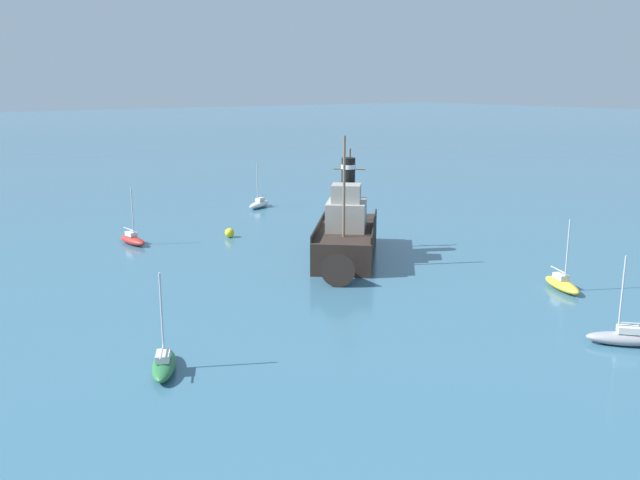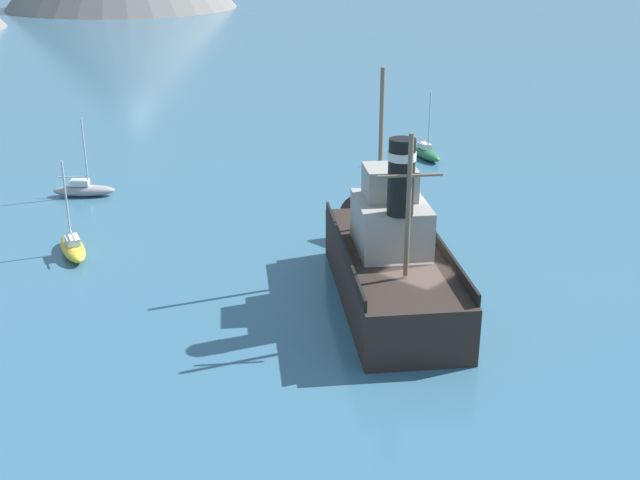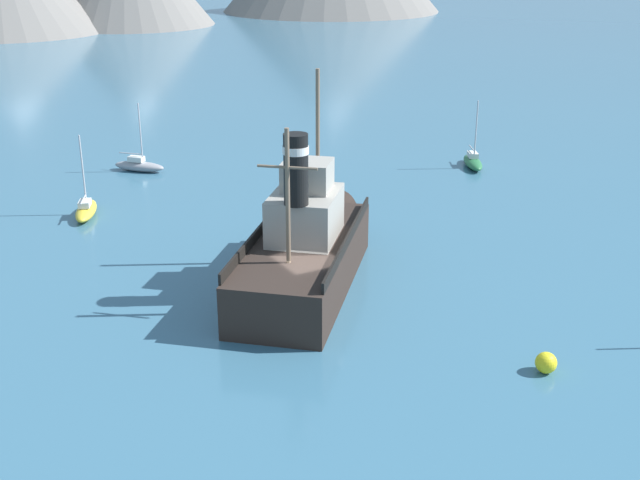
{
  "view_description": "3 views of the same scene",
  "coord_description": "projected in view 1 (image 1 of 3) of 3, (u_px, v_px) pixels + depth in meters",
  "views": [
    {
      "loc": [
        33.2,
        43.61,
        13.68
      ],
      "look_at": [
        3.42,
        1.94,
        1.68
      ],
      "focal_mm": 38.0,
      "sensor_mm": 36.0,
      "label": 1
    },
    {
      "loc": [
        -25.44,
        -16.99,
        15.76
      ],
      "look_at": [
        -1.6,
        4.11,
        3.21
      ],
      "focal_mm": 45.0,
      "sensor_mm": 36.0,
      "label": 2
    },
    {
      "loc": [
        -15.76,
        -28.71,
        15.94
      ],
      "look_at": [
        2.1,
        2.55,
        2.07
      ],
      "focal_mm": 45.0,
      "sensor_mm": 36.0,
      "label": 3
    }
  ],
  "objects": [
    {
      "name": "sailboat_green",
      "position": [
        164.0,
        364.0,
        32.62
      ],
      "size": [
        2.74,
        3.88,
        4.9
      ],
      "color": "#286B3D",
      "rests_on": "ground"
    },
    {
      "name": "ground_plane",
      "position": [
        340.0,
        250.0,
        56.46
      ],
      "size": [
        600.0,
        600.0,
        0.0
      ],
      "primitive_type": "plane",
      "color": "#38667F"
    },
    {
      "name": "sailboat_white",
      "position": [
        259.0,
        204.0,
        75.37
      ],
      "size": [
        3.85,
        2.84,
        4.9
      ],
      "color": "white",
      "rests_on": "ground"
    },
    {
      "name": "sailboat_yellow",
      "position": [
        562.0,
        284.0,
        45.51
      ],
      "size": [
        2.52,
        3.92,
        4.9
      ],
      "color": "gold",
      "rests_on": "ground"
    },
    {
      "name": "old_tugboat",
      "position": [
        346.0,
        236.0,
        53.25
      ],
      "size": [
        12.13,
        12.98,
        9.9
      ],
      "color": "#2D231E",
      "rests_on": "ground"
    },
    {
      "name": "mooring_buoy",
      "position": [
        230.0,
        233.0,
        60.91
      ],
      "size": [
        0.84,
        0.84,
        0.84
      ],
      "primitive_type": "sphere",
      "color": "yellow",
      "rests_on": "ground"
    },
    {
      "name": "sailboat_grey",
      "position": [
        624.0,
        337.0,
        35.97
      ],
      "size": [
        3.42,
        3.51,
        4.9
      ],
      "color": "gray",
      "rests_on": "ground"
    },
    {
      "name": "sailboat_red",
      "position": [
        133.0,
        239.0,
        58.32
      ],
      "size": [
        1.56,
        3.91,
        4.9
      ],
      "color": "#B22823",
      "rests_on": "ground"
    }
  ]
}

